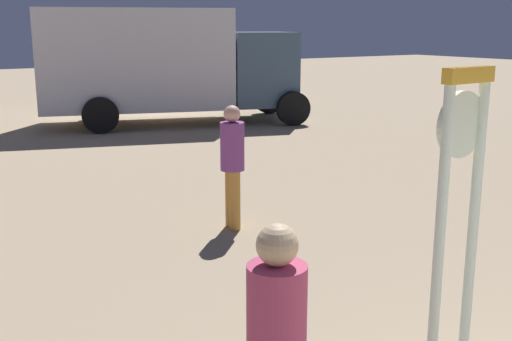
# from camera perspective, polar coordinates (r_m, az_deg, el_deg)

# --- Properties ---
(standing_clock) EXTENTS (0.44, 0.11, 2.36)m
(standing_clock) POSITION_cam_1_polar(r_m,az_deg,el_deg) (4.33, 17.90, -3.11)
(standing_clock) COLOR silver
(standing_clock) RESTS_ON ground_plane
(person_distant) EXTENTS (0.31, 0.31, 1.62)m
(person_distant) POSITION_cam_1_polar(r_m,az_deg,el_deg) (8.06, -2.16, 0.89)
(person_distant) COLOR gold
(person_distant) RESTS_ON ground_plane
(box_truck_far) EXTENTS (7.33, 4.53, 3.03)m
(box_truck_far) POSITION_cam_1_polar(r_m,az_deg,el_deg) (17.12, -8.51, 9.75)
(box_truck_far) COLOR silver
(box_truck_far) RESTS_ON ground_plane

